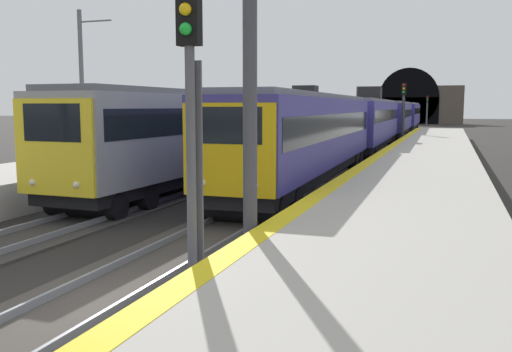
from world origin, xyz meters
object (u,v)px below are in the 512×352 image
object	(u,v)px
train_adjacent_platform	(305,121)
railway_signal_near	(191,115)
railway_signal_mid	(403,108)
railway_signal_far	(427,108)
train_main_approaching	(383,119)
catenary_mast_near	(83,91)
overhead_signal_gantry	(60,2)

from	to	relation	value
train_adjacent_platform	railway_signal_near	world-z (taller)	railway_signal_near
railway_signal_mid	railway_signal_far	world-z (taller)	railway_signal_mid
train_adjacent_platform	railway_signal_mid	distance (m)	12.20
train_adjacent_platform	railway_signal_mid	size ratio (longest dim) A/B	10.19
railway_signal_mid	railway_signal_far	bearing A→B (deg)	-180.00
train_main_approaching	railway_signal_near	world-z (taller)	railway_signal_near
railway_signal_mid	catenary_mast_near	bearing A→B (deg)	-27.00
railway_signal_far	overhead_signal_gantry	world-z (taller)	overhead_signal_gantry
train_main_approaching	railway_signal_mid	size ratio (longest dim) A/B	13.99
railway_signal_far	catenary_mast_near	bearing A→B (deg)	-9.89
railway_signal_near	catenary_mast_near	bearing A→B (deg)	-139.20
train_main_approaching	train_adjacent_platform	distance (m)	12.01
train_main_approaching	catenary_mast_near	xyz separation A→B (m)	(-27.63, 11.93, 1.95)
train_main_approaching	railway_signal_mid	xyz separation A→B (m)	(-0.72, -1.78, 1.05)
train_adjacent_platform	railway_signal_far	size ratio (longest dim) A/B	10.53
railway_signal_near	overhead_signal_gantry	xyz separation A→B (m)	(2.00, 4.03, 2.37)
train_main_approaching	catenary_mast_near	distance (m)	30.16
train_adjacent_platform	railway_signal_mid	world-z (taller)	railway_signal_mid
train_adjacent_platform	train_main_approaching	bearing A→B (deg)	159.52
railway_signal_near	overhead_signal_gantry	distance (m)	5.08
railway_signal_near	railway_signal_mid	size ratio (longest dim) A/B	0.99
train_adjacent_platform	railway_signal_near	xyz separation A→B (m)	(-32.37, -6.28, 0.97)
train_adjacent_platform	railway_signal_far	xyz separation A→B (m)	(62.15, -6.28, 0.90)
train_adjacent_platform	overhead_signal_gantry	xyz separation A→B (m)	(-30.38, -2.25, 3.33)
railway_signal_far	overhead_signal_gantry	distance (m)	92.65
overhead_signal_gantry	railway_signal_near	bearing A→B (deg)	-116.34
train_main_approaching	catenary_mast_near	bearing A→B (deg)	-24.28
train_main_approaching	railway_signal_far	bearing A→B (deg)	177.07
railway_signal_mid	railway_signal_far	xyz separation A→B (m)	(51.74, 0.00, -0.10)
train_adjacent_platform	overhead_signal_gantry	distance (m)	30.64
overhead_signal_gantry	railway_signal_far	bearing A→B (deg)	-2.49
train_main_approaching	railway_signal_mid	bearing A→B (deg)	66.90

